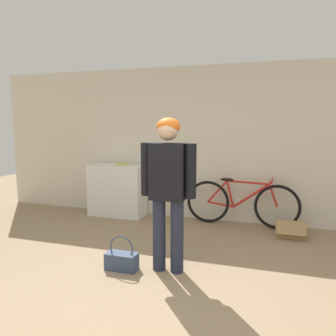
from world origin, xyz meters
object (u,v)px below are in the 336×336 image
Objects in this scene: bicycle at (241,203)px; cardboard_box at (290,230)px; person at (168,181)px; banana at (122,164)px; handbag at (122,260)px.

bicycle reaches higher than cardboard_box.
banana is (-1.42, 1.84, -0.08)m from person.
cardboard_box is (2.80, -0.19, -0.85)m from banana.
person is 1.05m from handbag.
person is at bearing -107.35° from bicycle.
person is 2.33m from banana.
banana is at bearing 127.04° from person.
bicycle is 0.84m from cardboard_box.
person reaches higher than bicycle.
person is 4.29× the size of handbag.
bicycle reaches higher than handbag.
person is at bearing -52.28° from banana.
bicycle is (0.63, 1.92, -0.64)m from person.
bicycle is at bearing 71.08° from person.
cardboard_box is at bearing 43.66° from handbag.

